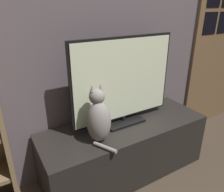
% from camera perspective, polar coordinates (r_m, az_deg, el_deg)
% --- Properties ---
extents(wall_back, '(4.80, 0.05, 2.60)m').
position_cam_1_polar(wall_back, '(1.84, -1.35, 19.56)').
color(wall_back, '#564C51').
rests_on(wall_back, ground_plane).
extents(tv_stand, '(1.43, 0.50, 0.48)m').
position_cam_1_polar(tv_stand, '(1.97, 3.31, -13.57)').
color(tv_stand, black).
rests_on(tv_stand, ground_plane).
extents(tv, '(0.90, 0.20, 0.71)m').
position_cam_1_polar(tv, '(1.74, 3.01, 3.55)').
color(tv, black).
rests_on(tv, tv_stand).
extents(cat, '(0.19, 0.30, 0.43)m').
position_cam_1_polar(cat, '(1.56, -3.54, -5.93)').
color(cat, gray).
rests_on(cat, tv_stand).
extents(door, '(0.84, 0.04, 2.05)m').
position_cam_1_polar(door, '(2.84, 26.36, 13.36)').
color(door, brown).
rests_on(door, ground_plane).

